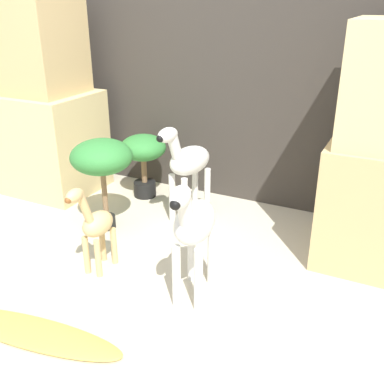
% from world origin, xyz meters
% --- Properties ---
extents(ground_plane, '(14.00, 14.00, 0.00)m').
position_xyz_m(ground_plane, '(0.00, 0.00, 0.00)').
color(ground_plane, beige).
extents(wall_back, '(6.40, 0.08, 2.20)m').
position_xyz_m(wall_back, '(0.00, 1.61, 1.10)').
color(wall_back, '#38332D').
rests_on(wall_back, ground_plane).
extents(rock_pillar_left, '(0.85, 0.63, 1.46)m').
position_xyz_m(rock_pillar_left, '(-1.33, 1.10, 0.66)').
color(rock_pillar_left, '#DBC184').
rests_on(rock_pillar_left, ground_plane).
extents(zebra_right, '(0.24, 0.49, 0.71)m').
position_xyz_m(zebra_right, '(0.41, 0.27, 0.42)').
color(zebra_right, silver).
rests_on(zebra_right, ground_plane).
extents(zebra_left, '(0.28, 0.49, 0.71)m').
position_xyz_m(zebra_left, '(-0.02, 1.08, 0.42)').
color(zebra_left, silver).
rests_on(zebra_left, ground_plane).
extents(giraffe_figurine, '(0.14, 0.34, 0.57)m').
position_xyz_m(giraffe_figurine, '(-0.19, 0.26, 0.29)').
color(giraffe_figurine, tan).
rests_on(giraffe_figurine, ground_plane).
extents(potted_palm_front, '(0.40, 0.40, 0.63)m').
position_xyz_m(potted_palm_front, '(-0.46, 0.71, 0.50)').
color(potted_palm_front, black).
rests_on(potted_palm_front, ground_plane).
extents(potted_palm_back, '(0.35, 0.35, 0.50)m').
position_xyz_m(potted_palm_back, '(-0.51, 1.29, 0.36)').
color(potted_palm_back, black).
rests_on(potted_palm_back, ground_plane).
extents(surfboard, '(0.96, 0.31, 0.07)m').
position_xyz_m(surfboard, '(-0.14, -0.33, 0.01)').
color(surfboard, gold).
rests_on(surfboard, ground_plane).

